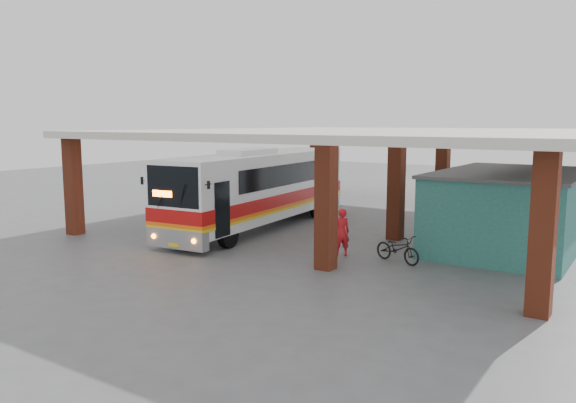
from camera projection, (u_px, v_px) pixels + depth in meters
The scene contains 8 objects.
ground at pixel (299, 243), 23.51m from camera, with size 90.00×90.00×0.00m, color #515154.
brick_columns at pixel (382, 183), 26.53m from camera, with size 20.10×21.60×4.35m.
canopy_roof at pixel (378, 133), 27.95m from camera, with size 21.00×23.00×0.30m, color beige.
shop_building at pixel (511, 210), 22.46m from camera, with size 5.20×8.20×3.11m.
coach_bus at pixel (261, 188), 26.88m from camera, with size 3.99×13.27×3.81m.
motorcycle at pixel (398, 249), 20.23m from camera, with size 0.68×1.95×1.02m, color black.
pedestrian at pixel (341, 232), 21.16m from camera, with size 0.67×0.44×1.83m, color red.
red_chair at pixel (467, 220), 26.64m from camera, with size 0.60×0.60×0.89m.
Camera 1 is at (12.42, -19.40, 5.03)m, focal length 35.00 mm.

